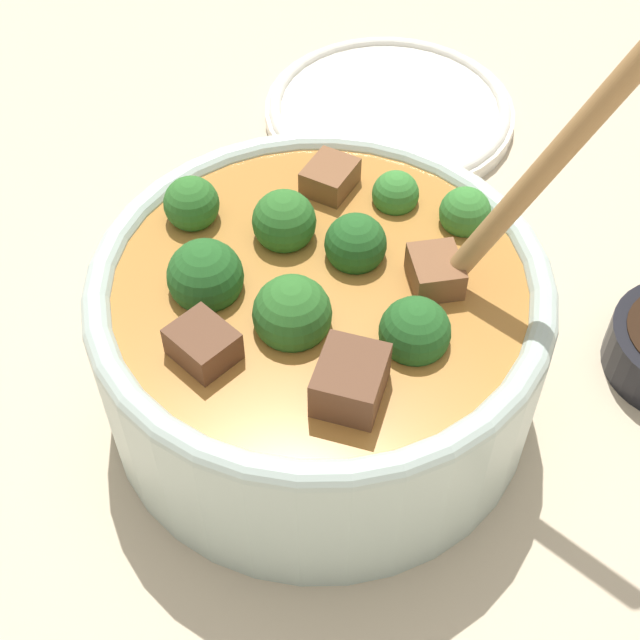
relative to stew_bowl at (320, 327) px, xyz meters
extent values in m
plane|color=#C6B293|center=(0.00, 0.00, -0.06)|extent=(4.00, 4.00, 0.00)
cylinder|color=#B2C6BC|center=(0.00, 0.00, -0.01)|extent=(0.25, 0.25, 0.10)
torus|color=#B2C6BC|center=(0.00, 0.00, 0.04)|extent=(0.25, 0.25, 0.02)
cylinder|color=#B27533|center=(0.00, 0.00, 0.01)|extent=(0.23, 0.23, 0.06)
sphere|color=#2D6B28|center=(-0.07, -0.05, 0.05)|extent=(0.03, 0.03, 0.03)
cylinder|color=#6B9956|center=(-0.07, -0.05, 0.03)|extent=(0.01, 0.01, 0.01)
sphere|color=#235B23|center=(0.05, 0.03, 0.04)|extent=(0.04, 0.04, 0.04)
cylinder|color=#6B9956|center=(0.05, 0.03, 0.02)|extent=(0.01, 0.01, 0.02)
sphere|color=#235B23|center=(-0.01, -0.06, 0.05)|extent=(0.04, 0.04, 0.04)
cylinder|color=#6B9956|center=(-0.01, -0.06, 0.02)|extent=(0.01, 0.01, 0.02)
sphere|color=#2D6B28|center=(0.02, -0.02, 0.05)|extent=(0.04, 0.04, 0.04)
cylinder|color=#6B9956|center=(0.02, -0.02, 0.02)|extent=(0.01, 0.01, 0.02)
sphere|color=#235B23|center=(-0.01, 0.02, 0.05)|extent=(0.03, 0.03, 0.03)
cylinder|color=#6B9956|center=(-0.01, 0.02, 0.02)|extent=(0.01, 0.01, 0.02)
sphere|color=#2D6B28|center=(-0.04, -0.01, 0.05)|extent=(0.04, 0.04, 0.04)
cylinder|color=#6B9956|center=(-0.04, -0.01, 0.02)|extent=(0.01, 0.01, 0.02)
sphere|color=#387F33|center=(-0.02, 0.09, 0.05)|extent=(0.03, 0.03, 0.03)
cylinder|color=#6B9956|center=(-0.02, 0.09, 0.02)|extent=(0.01, 0.01, 0.01)
sphere|color=#387F33|center=(-0.05, 0.06, 0.04)|extent=(0.03, 0.03, 0.03)
cylinder|color=#6B9956|center=(-0.05, 0.06, 0.02)|extent=(0.01, 0.01, 0.01)
cube|color=brown|center=(0.02, 0.06, 0.04)|extent=(0.03, 0.03, 0.02)
cube|color=brown|center=(0.07, -0.01, 0.05)|extent=(0.05, 0.05, 0.03)
cube|color=brown|center=(0.03, -0.07, 0.04)|extent=(0.04, 0.04, 0.02)
cube|color=brown|center=(-0.07, 0.03, 0.04)|extent=(0.04, 0.04, 0.02)
ellipsoid|color=#A87A47|center=(0.02, 0.06, 0.03)|extent=(0.04, 0.03, 0.01)
cylinder|color=#A87A47|center=(0.04, 0.10, 0.13)|extent=(0.05, 0.10, 0.19)
cylinder|color=silver|center=(-0.24, 0.14, -0.06)|extent=(0.20, 0.20, 0.01)
torus|color=silver|center=(-0.24, 0.14, -0.05)|extent=(0.19, 0.19, 0.01)
camera|label=1|loc=(0.31, -0.10, 0.38)|focal=50.00mm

